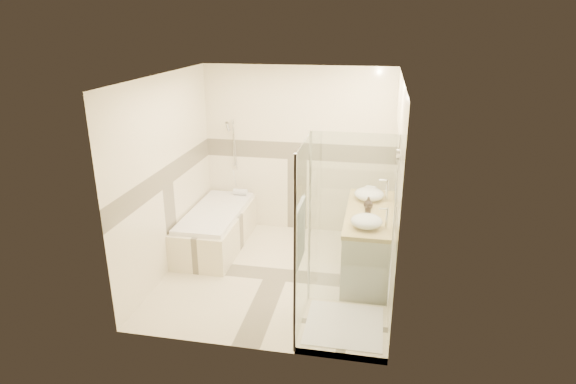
% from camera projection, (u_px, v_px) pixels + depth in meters
% --- Properties ---
extents(room, '(2.82, 3.02, 2.52)m').
position_uv_depth(room, '(281.00, 182.00, 5.78)').
color(room, beige).
rests_on(room, ground).
extents(bathtub, '(0.75, 1.70, 0.56)m').
position_uv_depth(bathtub, '(216.00, 226.00, 6.88)').
color(bathtub, beige).
rests_on(bathtub, ground).
extents(vanity, '(0.58, 1.62, 0.85)m').
position_uv_depth(vanity, '(367.00, 242.00, 6.14)').
color(vanity, silver).
rests_on(vanity, ground).
extents(shower_enclosure, '(0.96, 0.93, 2.04)m').
position_uv_depth(shower_enclosure, '(335.00, 285.00, 4.99)').
color(shower_enclosure, beige).
rests_on(shower_enclosure, ground).
extents(vessel_sink_near, '(0.39, 0.39, 0.16)m').
position_uv_depth(vessel_sink_near, '(369.00, 194.00, 6.34)').
color(vessel_sink_near, white).
rests_on(vessel_sink_near, vanity).
extents(vessel_sink_far, '(0.37, 0.37, 0.15)m').
position_uv_depth(vessel_sink_far, '(367.00, 221.00, 5.50)').
color(vessel_sink_far, white).
rests_on(vessel_sink_far, vanity).
extents(faucet_near, '(0.12, 0.03, 0.30)m').
position_uv_depth(faucet_near, '(386.00, 188.00, 6.27)').
color(faucet_near, silver).
rests_on(faucet_near, vanity).
extents(faucet_far, '(0.11, 0.03, 0.26)m').
position_uv_depth(faucet_far, '(386.00, 217.00, 5.44)').
color(faucet_far, silver).
rests_on(faucet_far, vanity).
extents(amenity_bottle_a, '(0.08, 0.08, 0.15)m').
position_uv_depth(amenity_bottle_a, '(368.00, 209.00, 5.86)').
color(amenity_bottle_a, black).
rests_on(amenity_bottle_a, vanity).
extents(amenity_bottle_b, '(0.13, 0.13, 0.15)m').
position_uv_depth(amenity_bottle_b, '(368.00, 203.00, 6.05)').
color(amenity_bottle_b, black).
rests_on(amenity_bottle_b, vanity).
extents(folded_towels, '(0.18, 0.26, 0.08)m').
position_uv_depth(folded_towels, '(370.00, 191.00, 6.59)').
color(folded_towels, silver).
rests_on(folded_towels, vanity).
extents(rolled_towel, '(0.21, 0.09, 0.09)m').
position_uv_depth(rolled_towel, '(240.00, 192.00, 7.37)').
color(rolled_towel, silver).
rests_on(rolled_towel, bathtub).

